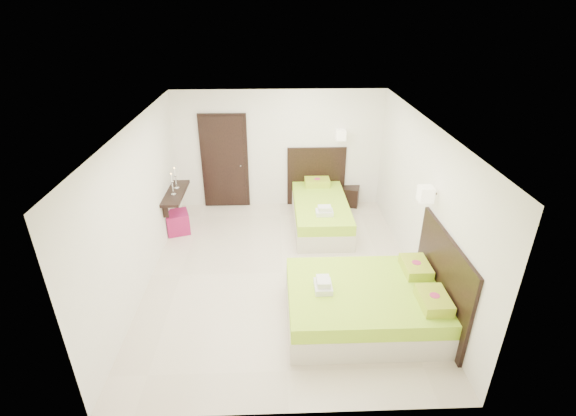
{
  "coord_description": "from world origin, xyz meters",
  "views": [
    {
      "loc": [
        -0.13,
        -5.95,
        4.23
      ],
      "look_at": [
        0.1,
        0.3,
        1.1
      ],
      "focal_mm": 26.0,
      "sensor_mm": 36.0,
      "label": 1
    }
  ],
  "objects_px": {
    "bed_double": "(370,302)",
    "bed_single": "(320,210)",
    "ottoman": "(178,222)",
    "nightstand": "(348,195)"
  },
  "relations": [
    {
      "from": "nightstand",
      "to": "ottoman",
      "type": "height_order",
      "value": "nightstand"
    },
    {
      "from": "bed_double",
      "to": "bed_single",
      "type": "bearing_deg",
      "value": 97.75
    },
    {
      "from": "ottoman",
      "to": "bed_double",
      "type": "bearing_deg",
      "value": -39.48
    },
    {
      "from": "bed_double",
      "to": "ottoman",
      "type": "distance_m",
      "value": 4.3
    },
    {
      "from": "ottoman",
      "to": "nightstand",
      "type": "bearing_deg",
      "value": 17.91
    },
    {
      "from": "bed_single",
      "to": "bed_double",
      "type": "xyz_separation_m",
      "value": [
        0.41,
        -2.98,
        0.0
      ]
    },
    {
      "from": "bed_single",
      "to": "nightstand",
      "type": "distance_m",
      "value": 1.19
    },
    {
      "from": "bed_double",
      "to": "nightstand",
      "type": "distance_m",
      "value": 3.92
    },
    {
      "from": "bed_double",
      "to": "ottoman",
      "type": "xyz_separation_m",
      "value": [
        -3.31,
        2.73,
        -0.11
      ]
    },
    {
      "from": "bed_single",
      "to": "nightstand",
      "type": "height_order",
      "value": "bed_single"
    }
  ]
}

